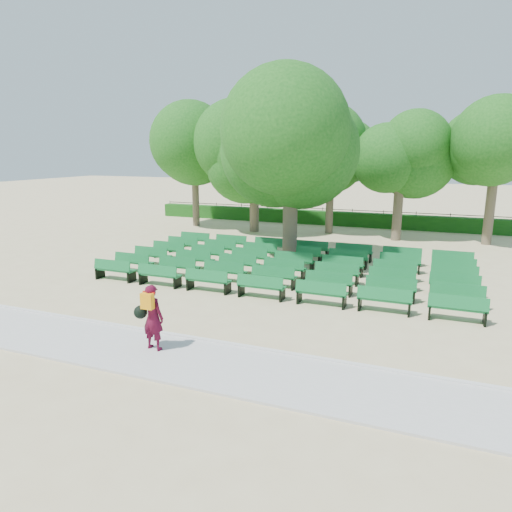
{
  "coord_description": "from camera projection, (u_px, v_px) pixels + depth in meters",
  "views": [
    {
      "loc": [
        6.01,
        -15.93,
        4.78
      ],
      "look_at": [
        0.17,
        -1.0,
        1.1
      ],
      "focal_mm": 32.0,
      "sensor_mm": 36.0,
      "label": 1
    }
  ],
  "objects": [
    {
      "name": "person",
      "position": [
        152.0,
        316.0,
        10.99
      ],
      "size": [
        0.79,
        0.49,
        1.64
      ],
      "rotation": [
        0.0,
        0.0,
        3.03
      ],
      "color": "#4B0A20",
      "rests_on": "ground"
    },
    {
      "name": "tree_line",
      "position": [
        322.0,
        235.0,
        26.74
      ],
      "size": [
        21.8,
        6.8,
        7.04
      ],
      "primitive_type": null,
      "color": "#1F5F19",
      "rests_on": "ground"
    },
    {
      "name": "tree_among",
      "position": [
        291.0,
        151.0,
        18.98
      ],
      "size": [
        5.17,
        5.17,
        7.16
      ],
      "color": "brown",
      "rests_on": "ground"
    },
    {
      "name": "bench_array",
      "position": [
        291.0,
        272.0,
        18.21
      ],
      "size": [
        1.64,
        0.61,
        1.01
      ],
      "rotation": [
        0.0,
        0.0,
        -0.07
      ],
      "color": "#136C32",
      "rests_on": "ground"
    },
    {
      "name": "hedge",
      "position": [
        336.0,
        218.0,
        30.27
      ],
      "size": [
        26.0,
        0.7,
        0.9
      ],
      "primitive_type": "cube",
      "color": "#185115",
      "rests_on": "ground"
    },
    {
      "name": "fence",
      "position": [
        337.0,
        224.0,
        30.74
      ],
      "size": [
        26.0,
        0.1,
        1.02
      ],
      "primitive_type": null,
      "color": "black",
      "rests_on": "ground"
    },
    {
      "name": "paving",
      "position": [
        153.0,
        354.0,
        10.94
      ],
      "size": [
        30.0,
        2.2,
        0.06
      ],
      "primitive_type": "cube",
      "color": "beige",
      "rests_on": "ground"
    },
    {
      "name": "curb",
      "position": [
        177.0,
        336.0,
        11.98
      ],
      "size": [
        30.0,
        0.12,
        0.1
      ],
      "primitive_type": "cube",
      "color": "silver",
      "rests_on": "ground"
    },
    {
      "name": "ground",
      "position": [
        261.0,
        278.0,
        17.67
      ],
      "size": [
        120.0,
        120.0,
        0.0
      ],
      "primitive_type": "plane",
      "color": "#C7B484"
    }
  ]
}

